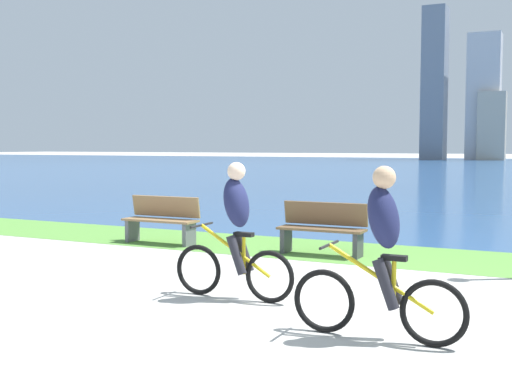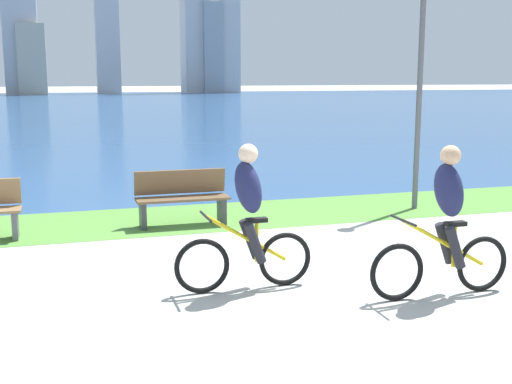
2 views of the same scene
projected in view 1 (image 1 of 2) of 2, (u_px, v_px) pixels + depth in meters
ground_plane at (326, 296)px, 7.85m from camera, size 300.00×300.00×0.00m
grass_strip_bayside at (390, 255)px, 10.79m from camera, size 120.00×2.28×0.01m
cyclist_lead at (236, 231)px, 7.66m from camera, size 1.61×0.52×1.67m
cyclist_trailing at (381, 254)px, 6.02m from camera, size 1.71×0.52×1.68m
bench_near_path at (162, 220)px, 12.10m from camera, size 1.50×0.47×0.90m
bench_far_along_path at (322, 229)px, 10.81m from camera, size 1.50×0.47×0.90m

